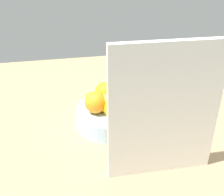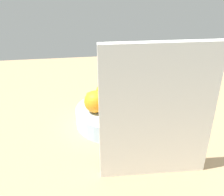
{
  "view_description": "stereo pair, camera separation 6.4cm",
  "coord_description": "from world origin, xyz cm",
  "px_view_note": "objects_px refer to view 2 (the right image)",
  "views": [
    {
      "loc": [
        15.27,
        76.64,
        52.49
      ],
      "look_at": [
        -1.3,
        -1.15,
        9.81
      ],
      "focal_mm": 43.75,
      "sensor_mm": 36.0,
      "label": 1
    },
    {
      "loc": [
        8.99,
        77.72,
        52.49
      ],
      "look_at": [
        -1.3,
        -1.15,
        9.81
      ],
      "focal_mm": 43.75,
      "sensor_mm": 36.0,
      "label": 2
    }
  ],
  "objects_px": {
    "orange_front_left": "(124,96)",
    "orange_front_right": "(106,92)",
    "banana_bunch": "(106,103)",
    "orange_center": "(95,102)",
    "orange_back_left": "(114,109)",
    "cutting_board": "(157,115)",
    "fruit_bowl": "(112,116)"
  },
  "relations": [
    {
      "from": "fruit_bowl",
      "to": "orange_front_right",
      "type": "height_order",
      "value": "orange_front_right"
    },
    {
      "from": "banana_bunch",
      "to": "cutting_board",
      "type": "distance_m",
      "value": 0.27
    },
    {
      "from": "cutting_board",
      "to": "orange_front_right",
      "type": "bearing_deg",
      "value": -71.15
    },
    {
      "from": "orange_front_left",
      "to": "orange_center",
      "type": "distance_m",
      "value": 0.1
    },
    {
      "from": "orange_front_right",
      "to": "cutting_board",
      "type": "height_order",
      "value": "cutting_board"
    },
    {
      "from": "orange_front_left",
      "to": "orange_back_left",
      "type": "height_order",
      "value": "same"
    },
    {
      "from": "orange_front_left",
      "to": "orange_center",
      "type": "relative_size",
      "value": 1.0
    },
    {
      "from": "orange_back_left",
      "to": "banana_bunch",
      "type": "xyz_separation_m",
      "value": [
        0.02,
        -0.05,
        -0.01
      ]
    },
    {
      "from": "orange_front_right",
      "to": "orange_back_left",
      "type": "height_order",
      "value": "same"
    },
    {
      "from": "fruit_bowl",
      "to": "cutting_board",
      "type": "xyz_separation_m",
      "value": [
        -0.08,
        0.25,
        0.15
      ]
    },
    {
      "from": "orange_front_right",
      "to": "orange_center",
      "type": "relative_size",
      "value": 1.0
    },
    {
      "from": "orange_front_left",
      "to": "orange_back_left",
      "type": "xyz_separation_m",
      "value": [
        0.05,
        0.08,
        0.0
      ]
    },
    {
      "from": "orange_center",
      "to": "cutting_board",
      "type": "distance_m",
      "value": 0.29
    },
    {
      "from": "orange_center",
      "to": "banana_bunch",
      "type": "height_order",
      "value": "orange_center"
    },
    {
      "from": "orange_center",
      "to": "orange_back_left",
      "type": "height_order",
      "value": "same"
    },
    {
      "from": "orange_front_right",
      "to": "banana_bunch",
      "type": "height_order",
      "value": "orange_front_right"
    },
    {
      "from": "orange_center",
      "to": "orange_back_left",
      "type": "bearing_deg",
      "value": 136.15
    },
    {
      "from": "orange_back_left",
      "to": "banana_bunch",
      "type": "relative_size",
      "value": 0.44
    },
    {
      "from": "orange_center",
      "to": "fruit_bowl",
      "type": "bearing_deg",
      "value": -166.79
    },
    {
      "from": "orange_front_left",
      "to": "orange_back_left",
      "type": "bearing_deg",
      "value": 60.06
    },
    {
      "from": "banana_bunch",
      "to": "orange_center",
      "type": "bearing_deg",
      "value": -3.52
    },
    {
      "from": "orange_front_left",
      "to": "orange_front_right",
      "type": "distance_m",
      "value": 0.07
    },
    {
      "from": "orange_front_left",
      "to": "orange_back_left",
      "type": "relative_size",
      "value": 1.0
    },
    {
      "from": "orange_front_left",
      "to": "banana_bunch",
      "type": "height_order",
      "value": "orange_front_left"
    },
    {
      "from": "orange_center",
      "to": "orange_front_right",
      "type": "bearing_deg",
      "value": -122.77
    },
    {
      "from": "orange_front_left",
      "to": "banana_bunch",
      "type": "relative_size",
      "value": 0.44
    },
    {
      "from": "orange_front_right",
      "to": "banana_bunch",
      "type": "relative_size",
      "value": 0.44
    },
    {
      "from": "orange_front_right",
      "to": "fruit_bowl",
      "type": "bearing_deg",
      "value": 107.1
    },
    {
      "from": "orange_front_left",
      "to": "cutting_board",
      "type": "height_order",
      "value": "cutting_board"
    },
    {
      "from": "fruit_bowl",
      "to": "cutting_board",
      "type": "distance_m",
      "value": 0.3
    },
    {
      "from": "fruit_bowl",
      "to": "orange_front_right",
      "type": "relative_size",
      "value": 3.35
    },
    {
      "from": "orange_center",
      "to": "cutting_board",
      "type": "xyz_separation_m",
      "value": [
        -0.13,
        0.24,
        0.09
      ]
    }
  ]
}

